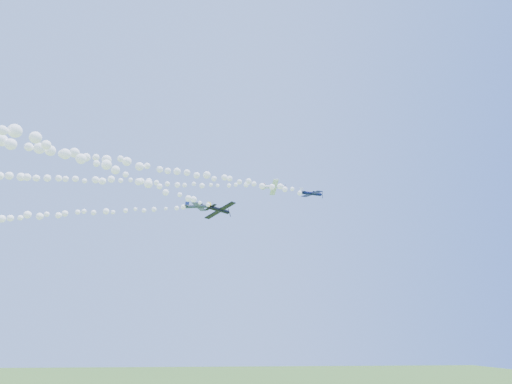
{
  "coord_description": "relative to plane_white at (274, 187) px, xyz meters",
  "views": [
    {
      "loc": [
        -5.6,
        -100.77,
        13.83
      ],
      "look_at": [
        3.25,
        -3.1,
        47.23
      ],
      "focal_mm": 30.0,
      "sensor_mm": 36.0,
      "label": 1
    }
  ],
  "objects": [
    {
      "name": "smoke_trail_grey",
      "position": [
        -61.5,
        12.95,
        -5.7
      ],
      "size": [
        78.61,
        22.19,
        3.5
      ],
      "primitive_type": null,
      "color": "white"
    },
    {
      "name": "plane_black",
      "position": [
        -14.45,
        -23.5,
        -13.75
      ],
      "size": [
        6.42,
        6.36,
        2.54
      ],
      "rotation": [
        -0.32,
        -0.07,
        0.91
      ],
      "color": "black"
    },
    {
      "name": "plane_white",
      "position": [
        0.0,
        0.0,
        0.0
      ],
      "size": [
        7.02,
        7.0,
        2.35
      ],
      "rotation": [
        -0.3,
        -0.06,
        0.05
      ],
      "color": "white"
    },
    {
      "name": "plane_grey",
      "position": [
        -19.93,
        2.37,
        -5.31
      ],
      "size": [
        8.0,
        8.47,
        2.62
      ],
      "rotation": [
        0.02,
        0.03,
        -0.25
      ],
      "color": "#353E4E"
    },
    {
      "name": "smoke_trail_navy",
      "position": [
        -30.38,
        -18.14,
        -2.48
      ],
      "size": [
        76.5,
        32.23,
        2.9
      ],
      "primitive_type": null,
      "color": "white"
    },
    {
      "name": "smoke_trail_white",
      "position": [
        -43.12,
        -2.0,
        -0.32
      ],
      "size": [
        82.11,
        6.22,
        2.94
      ],
      "primitive_type": null,
      "color": "white"
    },
    {
      "name": "smoke_trail_black",
      "position": [
        -41.12,
        -57.7,
        -14.02
      ],
      "size": [
        51.73,
        65.6,
        2.9
      ],
      "primitive_type": null,
      "color": "white"
    },
    {
      "name": "plane_navy",
      "position": [
        9.82,
        -2.05,
        -2.26
      ],
      "size": [
        7.31,
        7.72,
        1.99
      ],
      "rotation": [
        0.09,
        -0.05,
        0.38
      ],
      "color": "#0D1139"
    }
  ]
}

